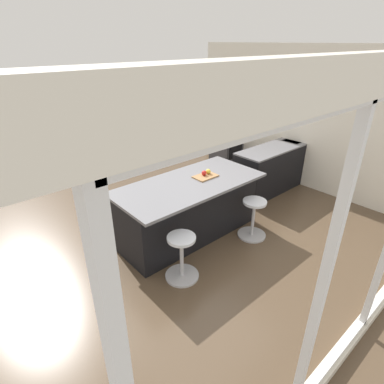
{
  "coord_description": "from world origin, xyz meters",
  "views": [
    {
      "loc": [
        2.88,
        3.24,
        2.78
      ],
      "look_at": [
        0.19,
        0.18,
        0.77
      ],
      "focal_mm": 28.85,
      "sensor_mm": 36.0,
      "label": 1
    }
  ],
  "objects_px": {
    "oven_range": "(226,147)",
    "cutting_board": "(205,176)",
    "apple_yellow": "(208,171)",
    "stool_by_window": "(253,220)",
    "stool_middle": "(182,258)",
    "apple_red": "(204,173)",
    "kitchen_island": "(188,208)"
  },
  "relations": [
    {
      "from": "oven_range",
      "to": "stool_by_window",
      "type": "relative_size",
      "value": 1.4
    },
    {
      "from": "oven_range",
      "to": "cutting_board",
      "type": "bearing_deg",
      "value": 36.55
    },
    {
      "from": "cutting_board",
      "to": "stool_middle",
      "type": "bearing_deg",
      "value": 32.84
    },
    {
      "from": "oven_range",
      "to": "stool_middle",
      "type": "height_order",
      "value": "oven_range"
    },
    {
      "from": "apple_yellow",
      "to": "oven_range",
      "type": "bearing_deg",
      "value": -142.92
    },
    {
      "from": "stool_by_window",
      "to": "cutting_board",
      "type": "height_order",
      "value": "cutting_board"
    },
    {
      "from": "apple_yellow",
      "to": "stool_by_window",
      "type": "bearing_deg",
      "value": 114.37
    },
    {
      "from": "kitchen_island",
      "to": "apple_red",
      "type": "relative_size",
      "value": 29.78
    },
    {
      "from": "cutting_board",
      "to": "apple_yellow",
      "type": "relative_size",
      "value": 4.74
    },
    {
      "from": "apple_red",
      "to": "apple_yellow",
      "type": "bearing_deg",
      "value": -177.88
    },
    {
      "from": "cutting_board",
      "to": "apple_red",
      "type": "xyz_separation_m",
      "value": [
        0.0,
        -0.03,
        0.05
      ]
    },
    {
      "from": "stool_by_window",
      "to": "apple_red",
      "type": "xyz_separation_m",
      "value": [
        0.41,
        -0.69,
        0.67
      ]
    },
    {
      "from": "stool_middle",
      "to": "stool_by_window",
      "type": "bearing_deg",
      "value": 180.0
    },
    {
      "from": "kitchen_island",
      "to": "apple_yellow",
      "type": "distance_m",
      "value": 0.65
    },
    {
      "from": "apple_red",
      "to": "apple_yellow",
      "type": "height_order",
      "value": "same"
    },
    {
      "from": "stool_middle",
      "to": "apple_red",
      "type": "xyz_separation_m",
      "value": [
        -1.02,
        -0.69,
        0.67
      ]
    },
    {
      "from": "cutting_board",
      "to": "oven_range",
      "type": "bearing_deg",
      "value": -143.45
    },
    {
      "from": "oven_range",
      "to": "stool_by_window",
      "type": "height_order",
      "value": "oven_range"
    },
    {
      "from": "stool_by_window",
      "to": "stool_middle",
      "type": "xyz_separation_m",
      "value": [
        1.43,
        0.0,
        0.0
      ]
    },
    {
      "from": "apple_red",
      "to": "stool_by_window",
      "type": "bearing_deg",
      "value": 120.46
    },
    {
      "from": "oven_range",
      "to": "apple_yellow",
      "type": "xyz_separation_m",
      "value": [
        2.34,
        1.77,
        0.53
      ]
    },
    {
      "from": "oven_range",
      "to": "apple_yellow",
      "type": "bearing_deg",
      "value": 37.08
    },
    {
      "from": "kitchen_island",
      "to": "stool_middle",
      "type": "distance_m",
      "value": 1.02
    },
    {
      "from": "oven_range",
      "to": "apple_red",
      "type": "xyz_separation_m",
      "value": [
        2.43,
        1.77,
        0.53
      ]
    },
    {
      "from": "stool_middle",
      "to": "apple_yellow",
      "type": "xyz_separation_m",
      "value": [
        -1.11,
        -0.69,
        0.67
      ]
    },
    {
      "from": "kitchen_island",
      "to": "cutting_board",
      "type": "distance_m",
      "value": 0.56
    },
    {
      "from": "stool_by_window",
      "to": "stool_middle",
      "type": "relative_size",
      "value": 1.0
    },
    {
      "from": "stool_middle",
      "to": "oven_range",
      "type": "bearing_deg",
      "value": -144.52
    },
    {
      "from": "oven_range",
      "to": "apple_yellow",
      "type": "relative_size",
      "value": 11.47
    },
    {
      "from": "kitchen_island",
      "to": "apple_yellow",
      "type": "height_order",
      "value": "apple_yellow"
    },
    {
      "from": "oven_range",
      "to": "stool_middle",
      "type": "bearing_deg",
      "value": 35.48
    },
    {
      "from": "kitchen_island",
      "to": "stool_middle",
      "type": "bearing_deg",
      "value": 44.96
    }
  ]
}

